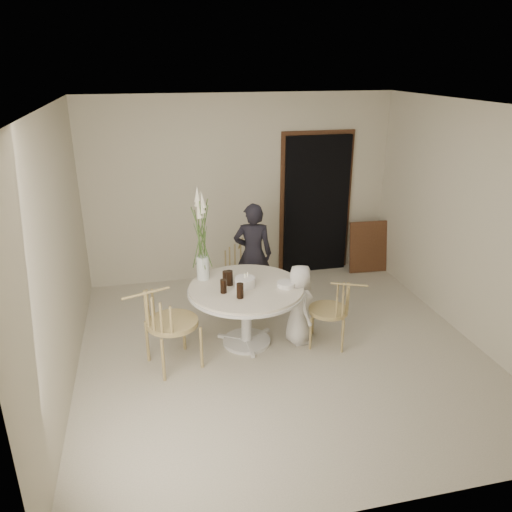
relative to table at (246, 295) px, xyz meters
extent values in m
plane|color=beige|center=(0.35, -0.25, -0.62)|extent=(4.50, 4.50, 0.00)
plane|color=silver|center=(0.35, -0.25, 2.08)|extent=(4.50, 4.50, 0.00)
plane|color=beige|center=(0.35, 2.00, 0.73)|extent=(4.50, 0.00, 4.50)
plane|color=beige|center=(0.35, -2.50, 0.73)|extent=(4.50, 0.00, 4.50)
plane|color=beige|center=(-1.90, -0.25, 0.73)|extent=(0.00, 4.50, 4.50)
plane|color=beige|center=(2.60, -0.25, 0.73)|extent=(0.00, 4.50, 4.50)
cube|color=black|center=(1.50, 1.94, 0.43)|extent=(1.00, 0.10, 2.10)
cube|color=brown|center=(1.50, 1.98, 0.49)|extent=(1.12, 0.03, 2.22)
cylinder|color=silver|center=(0.00, 0.00, -0.60)|extent=(0.56, 0.56, 0.04)
cylinder|color=silver|center=(0.00, 0.00, -0.27)|extent=(0.12, 0.12, 0.65)
cylinder|color=silver|center=(0.00, 0.00, 0.07)|extent=(1.33, 1.33, 0.03)
cylinder|color=white|center=(0.00, 0.00, 0.09)|extent=(1.30, 1.30, 0.04)
cube|color=brown|center=(2.30, 1.70, -0.22)|extent=(0.61, 0.21, 0.79)
cylinder|color=tan|center=(-0.10, 1.00, -0.41)|extent=(0.03, 0.03, 0.40)
cylinder|color=tan|center=(0.24, 0.88, -0.41)|extent=(0.03, 0.03, 0.40)
cylinder|color=tan|center=(0.02, 1.34, -0.41)|extent=(0.03, 0.03, 0.40)
cylinder|color=tan|center=(0.36, 1.23, -0.41)|extent=(0.03, 0.03, 0.40)
cylinder|color=tan|center=(0.13, 1.11, -0.19)|extent=(0.45, 0.45, 0.04)
cylinder|color=tan|center=(0.82, 0.03, -0.41)|extent=(0.03, 0.03, 0.41)
cylinder|color=tan|center=(0.68, -0.30, -0.41)|extent=(0.03, 0.03, 0.41)
cylinder|color=tan|center=(1.16, -0.11, -0.41)|extent=(0.03, 0.03, 0.41)
cylinder|color=tan|center=(1.01, -0.45, -0.41)|extent=(0.03, 0.03, 0.41)
cylinder|color=tan|center=(0.92, -0.21, -0.19)|extent=(0.45, 0.45, 0.05)
cylinder|color=tan|center=(-0.58, -0.39, -0.37)|extent=(0.03, 0.03, 0.49)
cylinder|color=tan|center=(-0.72, 0.02, -0.37)|extent=(0.03, 0.03, 0.49)
cylinder|color=tan|center=(-0.99, -0.54, -0.37)|extent=(0.03, 0.03, 0.49)
cylinder|color=tan|center=(-1.14, -0.13, -0.37)|extent=(0.03, 0.03, 0.49)
cylinder|color=tan|center=(-0.86, -0.26, -0.10)|extent=(0.55, 0.55, 0.05)
imported|color=black|center=(0.31, 1.02, 0.09)|extent=(0.57, 0.44, 1.40)
imported|color=silver|center=(0.60, -0.09, -0.13)|extent=(0.33, 0.48, 0.96)
cylinder|color=white|center=(-0.02, 0.00, 0.17)|extent=(0.23, 0.23, 0.11)
cylinder|color=#F6E49B|center=(-0.02, 0.00, 0.25)|extent=(0.01, 0.01, 0.05)
cylinder|color=#F6E49B|center=(0.02, 0.02, 0.25)|extent=(0.01, 0.01, 0.05)
cylinder|color=black|center=(-0.28, -0.10, 0.19)|extent=(0.09, 0.09, 0.15)
cylinder|color=black|center=(-0.12, -0.27, 0.20)|extent=(0.10, 0.10, 0.17)
cylinder|color=black|center=(-0.18, 0.08, 0.20)|extent=(0.09, 0.09, 0.17)
cylinder|color=black|center=(-0.21, 0.13, 0.19)|extent=(0.09, 0.09, 0.15)
cylinder|color=white|center=(0.44, -0.10, 0.14)|extent=(0.21, 0.21, 0.05)
cylinder|color=silver|center=(-0.44, 0.33, 0.25)|extent=(0.15, 0.15, 0.28)
cylinder|color=#42642B|center=(-0.41, 0.33, 0.60)|extent=(0.01, 0.01, 0.69)
cone|color=white|center=(-0.41, 0.33, 0.95)|extent=(0.07, 0.07, 0.18)
cylinder|color=#42642B|center=(-0.43, 0.35, 0.63)|extent=(0.01, 0.01, 0.75)
cone|color=white|center=(-0.43, 0.35, 1.01)|extent=(0.07, 0.07, 0.18)
cylinder|color=#42642B|center=(-0.45, 0.35, 0.66)|extent=(0.01, 0.01, 0.81)
cone|color=white|center=(-0.45, 0.35, 1.07)|extent=(0.07, 0.07, 0.18)
cylinder|color=#42642B|center=(-0.47, 0.33, 0.69)|extent=(0.01, 0.01, 0.87)
cone|color=white|center=(-0.47, 0.33, 1.13)|extent=(0.07, 0.07, 0.18)
cylinder|color=#42642B|center=(-0.47, 0.31, 0.60)|extent=(0.01, 0.01, 0.69)
cone|color=white|center=(-0.47, 0.31, 0.95)|extent=(0.07, 0.07, 0.18)
cylinder|color=#42642B|center=(-0.44, 0.30, 0.63)|extent=(0.01, 0.01, 0.75)
cone|color=white|center=(-0.44, 0.30, 1.01)|extent=(0.07, 0.07, 0.18)
cylinder|color=#42642B|center=(-0.42, 0.31, 0.66)|extent=(0.01, 0.01, 0.81)
cone|color=white|center=(-0.42, 0.31, 1.07)|extent=(0.07, 0.07, 0.18)
camera|label=1|loc=(-1.04, -5.00, 2.49)|focal=35.00mm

